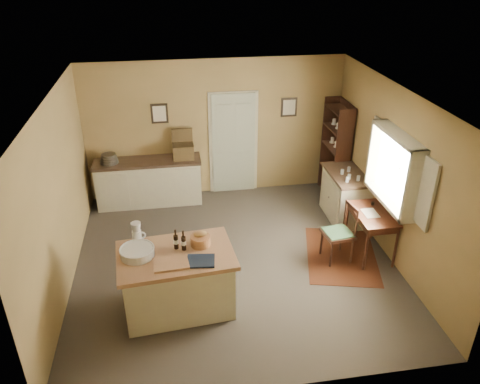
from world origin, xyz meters
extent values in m
plane|color=brown|center=(0.00, 0.00, 0.00)|extent=(5.00, 5.00, 0.00)
cube|color=#9B7D4A|center=(0.00, 2.50, 1.35)|extent=(5.00, 0.10, 2.70)
cube|color=#9B7D4A|center=(0.00, -2.50, 1.35)|extent=(5.00, 0.10, 2.70)
cube|color=#9B7D4A|center=(-2.50, 0.00, 1.35)|extent=(0.10, 5.00, 2.70)
cube|color=#9B7D4A|center=(2.50, 0.00, 1.35)|extent=(0.10, 5.00, 2.70)
plane|color=silver|center=(0.00, 0.00, 2.70)|extent=(5.00, 5.00, 0.00)
cube|color=#A4A98F|center=(0.35, 2.47, 1.05)|extent=(0.97, 0.06, 2.11)
cube|color=black|center=(-1.05, 2.48, 1.72)|extent=(0.32, 0.02, 0.38)
cube|color=beige|center=(-1.05, 2.47, 1.72)|extent=(0.24, 0.01, 0.30)
cube|color=black|center=(1.45, 2.48, 1.72)|extent=(0.32, 0.02, 0.38)
cube|color=beige|center=(1.45, 2.47, 1.72)|extent=(0.24, 0.01, 0.30)
cube|color=#B7AD94|center=(2.38, -0.20, 1.02)|extent=(0.25, 1.32, 0.06)
cube|color=#B7AD94|center=(2.38, -0.20, 2.08)|extent=(0.25, 1.32, 0.06)
cube|color=white|center=(2.50, -0.20, 1.55)|extent=(0.01, 1.20, 1.00)
cube|color=#B7AD94|center=(2.46, -1.02, 1.55)|extent=(0.04, 0.35, 1.00)
cube|color=#B7AD94|center=(2.46, 0.62, 1.55)|extent=(0.04, 0.35, 1.00)
cube|color=#B7AD94|center=(-0.93, -0.95, 0.42)|extent=(1.49, 1.01, 0.85)
cube|color=#986946|center=(-0.93, -0.95, 0.88)|extent=(1.61, 1.12, 0.06)
cylinder|color=white|center=(-1.42, -0.93, 0.96)|extent=(0.44, 0.44, 0.11)
cube|color=#986946|center=(-0.99, -1.19, 0.92)|extent=(0.47, 0.35, 0.03)
cube|color=black|center=(-0.61, -1.19, 0.92)|extent=(0.39, 0.32, 0.02)
cylinder|color=#995F36|center=(-0.58, -0.81, 0.98)|extent=(0.27, 0.27, 0.14)
cylinder|color=black|center=(-0.91, -0.84, 1.05)|extent=(0.06, 0.06, 0.29)
cylinder|color=black|center=(-0.81, -0.88, 1.05)|extent=(0.06, 0.06, 0.29)
cube|color=#B7AD94|center=(-1.35, 2.20, 0.42)|extent=(1.98, 0.54, 0.85)
cube|color=#332319|center=(-1.35, 2.20, 0.88)|extent=(2.02, 0.57, 0.05)
cube|color=#4F3A1E|center=(-0.66, 2.20, 1.04)|extent=(0.40, 0.30, 0.28)
cylinder|color=#59544F|center=(-2.04, 2.20, 0.99)|extent=(0.34, 0.34, 0.18)
cube|color=#532110|center=(1.75, -0.13, 0.00)|extent=(1.45, 1.82, 0.01)
cube|color=#3C1D11|center=(2.20, -0.13, 0.75)|extent=(0.56, 0.92, 0.03)
cube|color=#3C1D11|center=(2.20, -0.13, 0.68)|extent=(0.50, 0.86, 0.10)
cube|color=silver|center=(2.15, -0.13, 0.77)|extent=(0.22, 0.30, 0.01)
cylinder|color=black|center=(2.30, 0.13, 0.79)|extent=(0.05, 0.05, 0.05)
cylinder|color=#3C1D11|center=(1.96, -0.55, 0.36)|extent=(0.04, 0.04, 0.72)
cylinder|color=#3C1D11|center=(2.44, -0.55, 0.36)|extent=(0.04, 0.04, 0.72)
cylinder|color=#3C1D11|center=(1.96, 0.29, 0.36)|extent=(0.04, 0.04, 0.72)
cylinder|color=#3C1D11|center=(2.44, 0.29, 0.36)|extent=(0.04, 0.04, 0.72)
cube|color=#B7AD94|center=(2.20, 1.05, 0.42)|extent=(0.57, 1.04, 0.85)
cube|color=#332319|center=(2.20, 1.05, 0.88)|extent=(0.60, 1.08, 0.05)
cylinder|color=silver|center=(2.17, 0.89, 0.95)|extent=(0.25, 0.25, 0.09)
cube|color=black|center=(2.31, 1.59, 0.96)|extent=(0.33, 0.04, 1.92)
cube|color=black|center=(2.31, 2.41, 0.96)|extent=(0.33, 0.04, 1.92)
cube|color=black|center=(2.46, 2.00, 0.96)|extent=(0.02, 0.86, 1.92)
cube|color=black|center=(2.31, 2.00, 0.05)|extent=(0.33, 0.82, 0.03)
cube|color=black|center=(2.31, 2.00, 0.53)|extent=(0.33, 0.82, 0.03)
cube|color=black|center=(2.31, 2.00, 1.01)|extent=(0.33, 0.82, 0.03)
cube|color=black|center=(2.31, 2.00, 1.39)|extent=(0.33, 0.82, 0.03)
cube|color=black|center=(2.31, 2.00, 1.77)|extent=(0.33, 0.82, 0.03)
cylinder|color=white|center=(2.31, 2.00, 1.07)|extent=(0.12, 0.12, 0.11)
camera|label=1|loc=(-0.88, -6.10, 4.49)|focal=35.00mm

